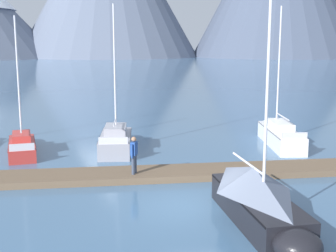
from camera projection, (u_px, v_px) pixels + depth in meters
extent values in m
plane|color=#426689|center=(190.00, 207.00, 17.20)|extent=(700.00, 700.00, 0.00)
cube|color=brown|center=(174.00, 173.00, 21.07)|extent=(28.96, 2.32, 0.30)
cylinder|color=#38383D|center=(177.00, 180.00, 20.17)|extent=(27.79, 0.42, 0.24)
cylinder|color=#38383D|center=(171.00, 168.00, 21.98)|extent=(27.79, 0.42, 0.24)
cube|color=#B2332D|center=(22.00, 148.00, 25.11)|extent=(2.09, 4.57, 0.70)
ellipsoid|color=#B2332D|center=(22.00, 139.00, 27.50)|extent=(1.49, 2.20, 0.67)
cube|color=#501614|center=(22.00, 143.00, 25.05)|extent=(2.11, 4.49, 0.06)
cylinder|color=silver|center=(18.00, 79.00, 25.22)|extent=(0.10, 0.10, 6.83)
cylinder|color=silver|center=(21.00, 129.00, 24.72)|extent=(0.44, 2.08, 0.08)
cube|color=#C03A35|center=(22.00, 137.00, 25.10)|extent=(1.28, 2.12, 0.49)
cube|color=silver|center=(22.00, 147.00, 23.02)|extent=(1.22, 0.31, 0.36)
cube|color=#93939E|center=(116.00, 143.00, 25.84)|extent=(2.04, 4.87, 0.93)
ellipsoid|color=#93939E|center=(118.00, 134.00, 28.49)|extent=(1.56, 1.96, 0.89)
cube|color=#424247|center=(116.00, 136.00, 25.76)|extent=(2.07, 4.78, 0.06)
cylinder|color=silver|center=(115.00, 70.00, 25.58)|extent=(0.10, 0.10, 7.24)
cylinder|color=silver|center=(115.00, 122.00, 24.99)|extent=(0.25, 2.23, 0.08)
cube|color=#A0A0AB|center=(116.00, 130.00, 25.82)|extent=(1.34, 2.22, 0.52)
cube|color=silver|center=(113.00, 141.00, 23.47)|extent=(1.51, 0.22, 0.36)
cube|color=black|center=(257.00, 208.00, 15.66)|extent=(1.92, 5.52, 0.98)
ellipsoid|color=black|center=(297.00, 246.00, 12.79)|extent=(1.48, 1.50, 0.93)
cube|color=black|center=(258.00, 196.00, 15.58)|extent=(1.96, 5.42, 0.06)
cylinder|color=silver|center=(268.00, 85.00, 14.46)|extent=(0.10, 0.10, 7.57)
cylinder|color=silver|center=(247.00, 163.00, 16.46)|extent=(0.23, 3.04, 0.08)
pyramid|color=slate|center=(254.00, 179.00, 15.89)|extent=(2.12, 4.45, 0.88)
cube|color=white|center=(280.00, 137.00, 27.24)|extent=(2.18, 5.90, 1.00)
ellipsoid|color=white|center=(268.00, 127.00, 30.42)|extent=(1.50, 2.14, 0.95)
cube|color=slate|center=(281.00, 130.00, 27.16)|extent=(2.21, 5.79, 0.06)
cylinder|color=silver|center=(279.00, 67.00, 27.56)|extent=(0.10, 0.10, 7.21)
cylinder|color=silver|center=(283.00, 117.00, 26.77)|extent=(0.41, 2.65, 0.08)
cube|color=white|center=(280.00, 125.00, 27.25)|extent=(1.35, 2.70, 0.44)
cube|color=silver|center=(295.00, 136.00, 24.37)|extent=(1.34, 0.26, 0.36)
cylinder|color=#384256|center=(133.00, 165.00, 20.27)|extent=(0.14, 0.14, 0.86)
cylinder|color=#384256|center=(135.00, 164.00, 20.52)|extent=(0.14, 0.14, 0.86)
cube|color=#234793|center=(134.00, 148.00, 20.26)|extent=(0.36, 0.44, 0.60)
sphere|color=#A37556|center=(134.00, 139.00, 20.19)|extent=(0.22, 0.22, 0.22)
cylinder|color=#234793|center=(132.00, 151.00, 20.04)|extent=(0.09, 0.09, 0.62)
cylinder|color=#234793|center=(136.00, 149.00, 20.51)|extent=(0.09, 0.09, 0.62)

